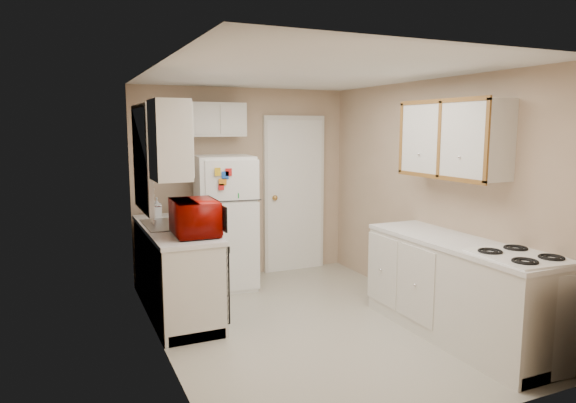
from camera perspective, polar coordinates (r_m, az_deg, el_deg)
name	(u,v)px	position (r m, az deg, el deg)	size (l,w,h in m)	color
floor	(309,324)	(5.16, 2.33, -13.49)	(3.80, 3.80, 0.00)	beige
ceiling	(310,73)	(4.82, 2.50, 14.07)	(3.80, 3.80, 0.00)	white
wall_left	(159,213)	(4.41, -14.11, -1.28)	(3.80, 3.80, 0.00)	tan
wall_right	(428,195)	(5.61, 15.33, 0.67)	(3.80, 3.80, 0.00)	tan
wall_back	(243,183)	(6.59, -4.98, 2.03)	(2.80, 2.80, 0.00)	tan
wall_front	(448,245)	(3.28, 17.40, -4.65)	(2.80, 2.80, 0.00)	tan
left_counter	(176,269)	(5.49, -12.38, -7.37)	(0.60, 1.80, 0.90)	silver
dishwasher	(219,278)	(4.98, -7.67, -8.39)	(0.03, 0.58, 0.72)	black
sink	(171,228)	(5.54, -12.83, -2.89)	(0.54, 0.74, 0.16)	gray
microwave	(195,219)	(4.93, -10.26, -1.93)	(0.33, 0.59, 0.40)	#9B0902
soap_bottle	(157,208)	(6.04, -14.36, -0.68)	(0.10, 0.10, 0.22)	white
window_blinds	(143,158)	(5.40, -15.79, 4.65)	(0.10, 0.98, 1.08)	silver
upper_cabinet_left	(170,140)	(4.60, -13.00, 6.66)	(0.30, 0.45, 0.70)	silver
refrigerator	(225,222)	(6.14, -7.02, -2.31)	(0.65, 0.63, 1.58)	white
cabinet_over_fridge	(215,120)	(6.28, -8.10, 8.99)	(0.70, 0.30, 0.40)	silver
interior_door	(294,195)	(6.83, 0.71, 0.77)	(0.86, 0.06, 2.08)	white
right_counter	(456,289)	(4.98, 18.19, -9.23)	(0.60, 2.00, 0.90)	silver
stove	(516,315)	(4.59, 24.00, -11.46)	(0.56, 0.69, 0.84)	white
upper_cabinet_right	(453,139)	(5.08, 17.86, 6.61)	(0.30, 1.20, 0.70)	silver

